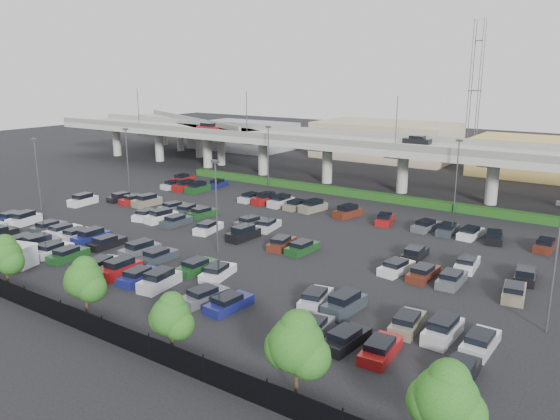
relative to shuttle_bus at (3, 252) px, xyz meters
name	(u,v)px	position (x,y,z in m)	size (l,w,h in m)	color
ground	(261,235)	(16.03, 23.15, -1.24)	(280.00, 280.00, 0.00)	black
overpass	(374,148)	(15.78, 55.15, 5.73)	(150.00, 13.00, 15.80)	#9B9C94
on_ramp	(190,125)	(-36.07, 66.19, 5.62)	(50.93, 30.13, 8.80)	#9B9C94
hedge	(355,193)	(16.03, 48.15, -0.69)	(66.00, 1.60, 1.10)	#123F13
fence	(54,309)	(15.98, -4.85, -0.34)	(70.00, 0.10, 2.00)	black
tree_row	(72,275)	(16.73, -3.38, 2.28)	(65.07, 3.66, 5.94)	#332316
shuttle_bus	(3,252)	(0.00, 0.00, 0.00)	(7.48, 4.21, 2.28)	silver
parked_cars	(222,235)	(13.35, 19.08, -0.63)	(63.04, 41.70, 1.67)	#B9B9BE
light_poles	(244,178)	(11.91, 25.15, 5.00)	(66.90, 48.38, 10.30)	#47474C
distant_buildings	(496,152)	(28.41, 84.96, 2.50)	(138.00, 24.00, 9.00)	slate
comm_tower	(475,88)	(20.03, 97.15, 14.37)	(2.40, 2.40, 30.00)	#47474C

